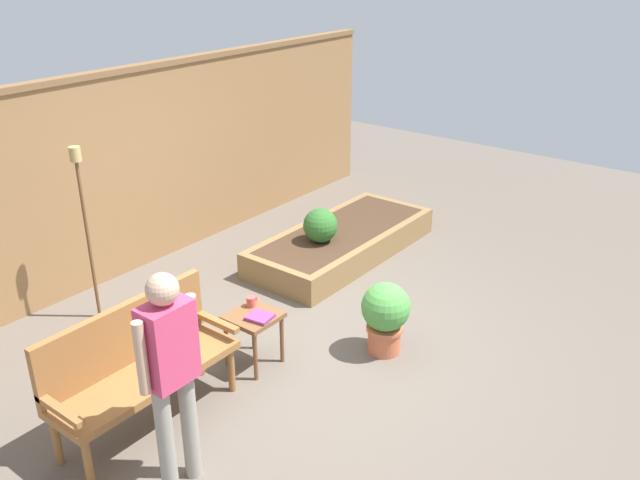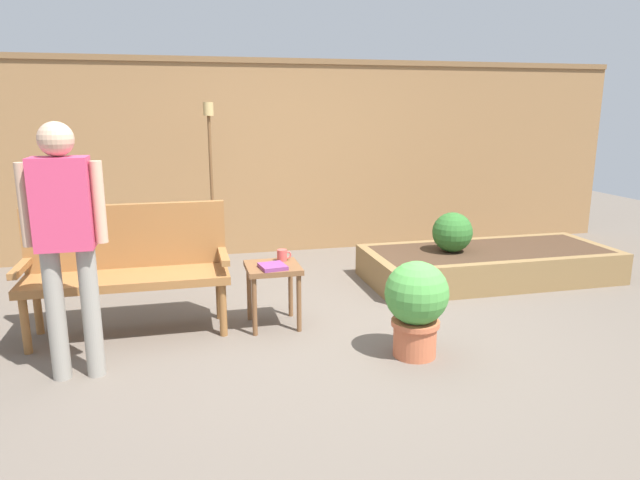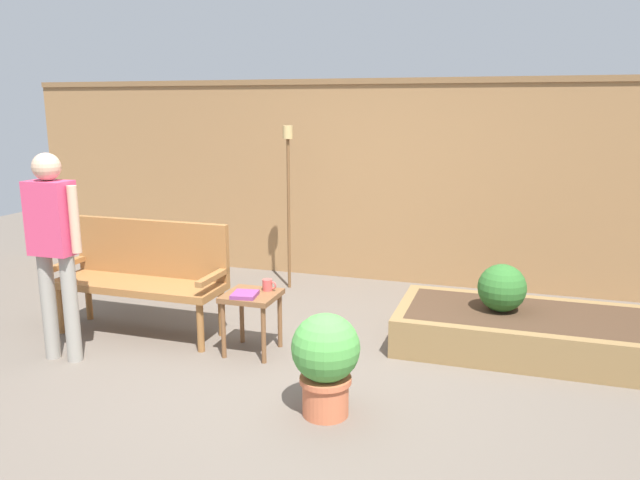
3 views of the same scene
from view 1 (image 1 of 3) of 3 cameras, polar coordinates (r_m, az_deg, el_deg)
ground_plane at (r=5.96m, az=-0.88°, el=-9.56°), size 14.00×14.00×0.00m
fence_back at (r=7.24m, az=-17.31°, el=5.20°), size 8.40×0.14×2.16m
garden_bench at (r=5.10m, az=-15.30°, el=-9.66°), size 1.44×0.48×0.94m
side_table at (r=5.64m, az=-5.68°, el=-7.05°), size 0.40×0.40×0.48m
cup_on_table at (r=5.70m, az=-5.87°, el=-5.23°), size 0.11×0.08×0.09m
book_on_table at (r=5.53m, az=-5.14°, el=-6.54°), size 0.21×0.22×0.03m
potted_boxwood at (r=5.82m, az=5.59°, el=-6.28°), size 0.43×0.43×0.65m
raised_planter_bed at (r=7.68m, az=1.90°, el=-0.16°), size 2.40×1.00×0.30m
shrub_near_bench at (r=7.25m, az=0.03°, el=1.24°), size 0.38×0.38×0.38m
tiki_torch at (r=6.35m, az=-19.53°, el=2.90°), size 0.10×0.10×1.69m
person_by_bench at (r=4.27m, az=-12.61°, el=-10.36°), size 0.47×0.20×1.56m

